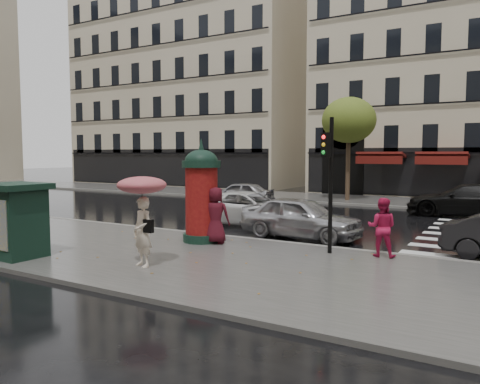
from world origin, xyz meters
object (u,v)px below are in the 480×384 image
Objects in this scene: car_far_silver at (239,194)px; woman_umbrella at (142,205)px; man_burgundy at (216,215)px; car_black at (466,200)px; woman_red at (382,227)px; traffic_light at (329,171)px; morris_column at (201,192)px; car_silver at (301,217)px; car_white at (249,209)px; newsstand at (15,219)px.

woman_umbrella is at bearing 14.84° from car_far_silver.
man_burgundy is (-0.11, 3.62, -0.69)m from woman_umbrella.
car_black is at bearing 68.72° from woman_umbrella.
man_burgundy reaches higher than woman_red.
woman_red is at bearing 170.94° from man_burgundy.
morris_column is at bearing -175.39° from traffic_light.
man_burgundy is at bearing 91.72° from woman_umbrella.
woman_umbrella is 0.44× the size of car_black.
car_white is at bearing 64.41° from car_silver.
newsstand reaches higher than car_black.
woman_red is at bearing 30.82° from newsstand.
car_white is 7.77m from car_far_silver.
traffic_light reaches higher than car_black.
car_white is (-1.38, 4.67, -0.33)m from man_burgundy.
car_white is (-5.11, 4.25, -1.84)m from traffic_light.
man_burgundy is at bearing -173.59° from traffic_light.
newsstand reaches higher than car_white.
car_silver is at bearing 35.71° from car_far_silver.
woman_umbrella is 15.88m from car_far_silver.
car_white is (-0.76, 4.60, -1.07)m from morris_column.
traffic_light is 0.90× the size of car_silver.
newsstand is 15.83m from car_far_silver.
car_silver is (-1.96, 2.50, -1.80)m from traffic_light.
woman_umbrella is 6.79m from woman_red.
car_black is 12.23m from car_far_silver.
woman_red is 0.49× the size of morris_column.
car_far_silver is (-7.50, 8.19, -0.05)m from car_silver.
woman_red is 5.93m from morris_column.
car_silver is (-3.44, 2.12, -0.21)m from woman_red.
woman_umbrella is at bearing -131.84° from traffic_light.
car_black is (7.03, 12.50, -0.99)m from morris_column.
woman_red is 11.83m from car_black.
man_burgundy reaches higher than car_far_silver.
traffic_light reaches higher than car_silver.
newsstand is at bearing 32.37° from man_burgundy.
car_far_silver is at bearing -88.63° from car_black.
woman_umbrella is 0.47× the size of car_white.
man_burgundy is at bearing 50.13° from newsstand.
newsstand is (-3.85, -4.60, 0.16)m from man_burgundy.
newsstand is at bearing 161.51° from car_white.
morris_column is 5.71m from newsstand.
car_white reaches higher than car_far_silver.
man_burgundy is at bearing 2.58° from woman_red.
traffic_light is at bearing 33.55° from newsstand.
car_white is 11.10m from car_black.
morris_column reaches higher than car_black.
traffic_light reaches higher than newsstand.
man_burgundy is 0.34× the size of car_black.
morris_column reaches higher than car_far_silver.
car_black is (1.21, 11.77, -0.17)m from woman_red.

